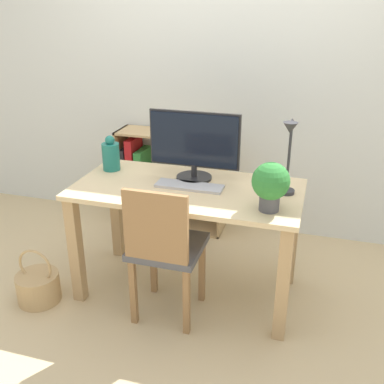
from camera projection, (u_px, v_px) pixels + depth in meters
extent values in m
plane|color=#CCB284|center=(188.00, 289.00, 3.00)|extent=(10.00, 10.00, 0.00)
cube|color=silver|center=(227.00, 68.00, 3.39)|extent=(8.00, 0.05, 2.60)
cube|color=#D8BC8C|center=(187.00, 189.00, 2.71)|extent=(1.37, 0.69, 0.03)
cube|color=tan|center=(76.00, 250.00, 2.77)|extent=(0.07, 0.07, 0.71)
cube|color=tan|center=(283.00, 285.00, 2.43)|extent=(0.07, 0.07, 0.71)
cube|color=tan|center=(117.00, 211.00, 3.28)|extent=(0.07, 0.07, 0.71)
cube|color=tan|center=(292.00, 235.00, 2.94)|extent=(0.07, 0.07, 0.71)
cylinder|color=#232326|center=(195.00, 177.00, 2.83)|extent=(0.22, 0.22, 0.02)
cylinder|color=#232326|center=(195.00, 171.00, 2.81)|extent=(0.04, 0.04, 0.08)
cube|color=#232326|center=(195.00, 140.00, 2.74)|extent=(0.57, 0.02, 0.35)
cube|color=black|center=(195.00, 140.00, 2.73)|extent=(0.55, 0.03, 0.32)
cube|color=#B2B2B7|center=(189.00, 186.00, 2.69)|extent=(0.41, 0.13, 0.02)
cylinder|color=#1E7266|center=(111.00, 157.00, 2.95)|extent=(0.11, 0.11, 0.18)
sphere|color=#1E7266|center=(110.00, 140.00, 2.90)|extent=(0.06, 0.06, 0.06)
cylinder|color=#2D2D33|center=(286.00, 191.00, 2.62)|extent=(0.10, 0.10, 0.02)
cylinder|color=#2D2D33|center=(289.00, 156.00, 2.53)|extent=(0.02, 0.02, 0.42)
cylinder|color=#2D2D33|center=(291.00, 122.00, 2.41)|extent=(0.01, 0.10, 0.01)
cone|color=#2D2D33|center=(290.00, 128.00, 2.37)|extent=(0.08, 0.08, 0.06)
cylinder|color=#4C4C51|center=(269.00, 203.00, 2.39)|extent=(0.11, 0.11, 0.09)
sphere|color=#2D7A33|center=(271.00, 181.00, 2.34)|extent=(0.20, 0.20, 0.20)
cube|color=#4C4C51|center=(168.00, 246.00, 2.61)|extent=(0.40, 0.40, 0.04)
cube|color=olive|center=(156.00, 227.00, 2.36)|extent=(0.36, 0.03, 0.40)
cube|color=olive|center=(133.00, 291.00, 2.61)|extent=(0.04, 0.04, 0.43)
cube|color=olive|center=(187.00, 301.00, 2.52)|extent=(0.04, 0.04, 0.43)
cube|color=olive|center=(154.00, 263.00, 2.89)|extent=(0.04, 0.04, 0.43)
cube|color=olive|center=(202.00, 271.00, 2.81)|extent=(0.04, 0.04, 0.43)
cube|color=tan|center=(124.00, 175.00, 3.81)|extent=(0.02, 0.28, 0.81)
cube|color=tan|center=(223.00, 186.00, 3.58)|extent=(0.02, 0.28, 0.81)
cube|color=tan|center=(173.00, 223.00, 3.85)|extent=(0.88, 0.28, 0.02)
cube|color=tan|center=(171.00, 134.00, 3.54)|extent=(0.88, 0.28, 0.02)
cube|color=tan|center=(172.00, 181.00, 3.69)|extent=(0.84, 0.28, 0.02)
cube|color=#2D7F38|center=(130.00, 204.00, 3.90)|extent=(0.04, 0.24, 0.25)
cube|color=red|center=(135.00, 206.00, 3.90)|extent=(0.05, 0.24, 0.21)
cube|color=orange|center=(141.00, 204.00, 3.87)|extent=(0.05, 0.24, 0.26)
cube|color=#2D7F38|center=(147.00, 202.00, 3.84)|extent=(0.04, 0.24, 0.32)
cube|color=#2D7F38|center=(154.00, 209.00, 3.85)|extent=(0.06, 0.24, 0.21)
cube|color=navy|center=(160.00, 203.00, 3.81)|extent=(0.04, 0.24, 0.33)
cube|color=black|center=(127.00, 161.00, 3.75)|extent=(0.04, 0.24, 0.24)
cube|color=red|center=(134.00, 157.00, 3.71)|extent=(0.06, 0.24, 0.33)
cube|color=#2D7F38|center=(143.00, 163.00, 3.71)|extent=(0.06, 0.24, 0.24)
cylinder|color=tan|center=(38.00, 287.00, 2.85)|extent=(0.27, 0.27, 0.19)
torus|color=tan|center=(35.00, 266.00, 2.79)|extent=(0.23, 0.02, 0.23)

